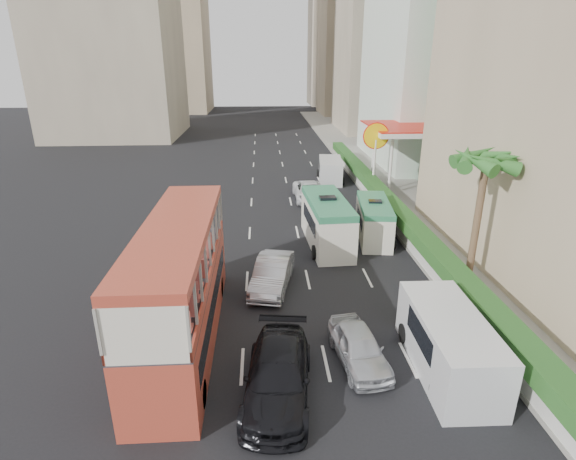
{
  "coord_description": "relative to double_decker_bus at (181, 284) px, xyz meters",
  "views": [
    {
      "loc": [
        -2.7,
        -16.14,
        10.86
      ],
      "look_at": [
        -1.5,
        4.0,
        3.2
      ],
      "focal_mm": 28.0,
      "sensor_mm": 36.0,
      "label": 1
    }
  ],
  "objects": [
    {
      "name": "double_decker_bus",
      "position": [
        0.0,
        0.0,
        0.0
      ],
      "size": [
        2.5,
        11.0,
        5.06
      ],
      "primitive_type": "cube",
      "color": "#B6402C",
      "rests_on": "ground"
    },
    {
      "name": "tower_far_a",
      "position": [
        23.0,
        82.0,
        19.47
      ],
      "size": [
        14.0,
        14.0,
        44.0
      ],
      "primitive_type": "cube",
      "color": "tan",
      "rests_on": "ground"
    },
    {
      "name": "palm_tree",
      "position": [
        13.8,
        4.0,
        0.85
      ],
      "size": [
        0.36,
        0.36,
        6.4
      ],
      "primitive_type": "cylinder",
      "color": "brown",
      "rests_on": "sidewalk"
    },
    {
      "name": "ground_plane",
      "position": [
        6.0,
        0.0,
        -2.53
      ],
      "size": [
        200.0,
        200.0,
        0.0
      ],
      "primitive_type": "plane",
      "color": "black",
      "rests_on": "ground"
    },
    {
      "name": "minibus_near",
      "position": [
        7.26,
        9.8,
        -1.06
      ],
      "size": [
        2.58,
        6.74,
        2.94
      ],
      "primitive_type": "cube",
      "rotation": [
        0.0,
        0.0,
        0.06
      ],
      "color": "silver",
      "rests_on": "ground"
    },
    {
      "name": "car_silver_lane_b",
      "position": [
        6.83,
        -2.01,
        -2.53
      ],
      "size": [
        2.13,
        4.18,
        1.36
      ],
      "primitive_type": "imported",
      "rotation": [
        0.0,
        0.0,
        0.14
      ],
      "color": "silver",
      "rests_on": "ground"
    },
    {
      "name": "minibus_far",
      "position": [
        10.42,
        10.62,
        -1.32
      ],
      "size": [
        2.48,
        5.65,
        2.43
      ],
      "primitive_type": "cube",
      "rotation": [
        0.0,
        0.0,
        -0.12
      ],
      "color": "silver",
      "rests_on": "ground"
    },
    {
      "name": "car_silver_lane_a",
      "position": [
        3.71,
        4.23,
        -2.53
      ],
      "size": [
        2.54,
        4.89,
        1.53
      ],
      "primitive_type": "imported",
      "rotation": [
        0.0,
        0.0,
        -0.21
      ],
      "color": "silver",
      "rests_on": "ground"
    },
    {
      "name": "van_asset",
      "position": [
        7.17,
        19.35,
        -2.53
      ],
      "size": [
        2.5,
        5.2,
        1.43
      ],
      "primitive_type": "imported",
      "rotation": [
        0.0,
        0.0,
        0.03
      ],
      "color": "silver",
      "rests_on": "ground"
    },
    {
      "name": "panel_van_near",
      "position": [
        10.0,
        -2.63,
        -1.4
      ],
      "size": [
        2.36,
        5.68,
        2.25
      ],
      "primitive_type": "cube",
      "rotation": [
        0.0,
        0.0,
        -0.02
      ],
      "color": "silver",
      "rests_on": "ground"
    },
    {
      "name": "car_black",
      "position": [
        3.7,
        -3.61,
        -2.53
      ],
      "size": [
        2.82,
        5.64,
        1.57
      ],
      "primitive_type": "imported",
      "rotation": [
        0.0,
        0.0,
        -0.12
      ],
      "color": "black",
      "rests_on": "ground"
    },
    {
      "name": "kerb_wall",
      "position": [
        12.2,
        14.0,
        -1.85
      ],
      "size": [
        0.3,
        44.0,
        1.0
      ],
      "primitive_type": "cube",
      "color": "silver",
      "rests_on": "sidewalk"
    },
    {
      "name": "shell_station",
      "position": [
        16.0,
        23.0,
        0.22
      ],
      "size": [
        6.5,
        8.0,
        5.5
      ],
      "primitive_type": "cube",
      "color": "silver",
      "rests_on": "ground"
    },
    {
      "name": "hedge",
      "position": [
        12.2,
        14.0,
        -1.0
      ],
      "size": [
        1.1,
        44.0,
        0.7
      ],
      "primitive_type": "cube",
      "color": "#2D6626",
      "rests_on": "kerb_wall"
    },
    {
      "name": "panel_van_far",
      "position": [
        9.82,
        25.5,
        -1.5
      ],
      "size": [
        2.59,
        5.32,
        2.05
      ],
      "primitive_type": "cube",
      "rotation": [
        0.0,
        0.0,
        -0.11
      ],
      "color": "silver",
      "rests_on": "ground"
    },
    {
      "name": "tower_far_b",
      "position": [
        23.0,
        104.0,
        17.47
      ],
      "size": [
        14.0,
        14.0,
        40.0
      ],
      "primitive_type": "cube",
      "color": "tan",
      "rests_on": "ground"
    },
    {
      "name": "sidewalk",
      "position": [
        15.0,
        25.0,
        -2.44
      ],
      "size": [
        6.0,
        120.0,
        0.18
      ],
      "primitive_type": "cube",
      "color": "#99968C",
      "rests_on": "ground"
    }
  ]
}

